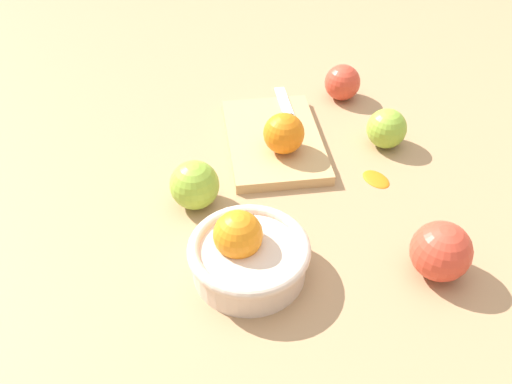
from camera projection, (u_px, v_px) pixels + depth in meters
name	position (u px, v px, depth m)	size (l,w,h in m)	color
ground_plane	(286.00, 174.00, 0.93)	(2.40, 2.40, 0.00)	tan
bowl	(247.00, 254.00, 0.75)	(0.17, 0.17, 0.10)	beige
cutting_board	(275.00, 140.00, 0.98)	(0.25, 0.16, 0.02)	tan
orange_on_board	(284.00, 133.00, 0.92)	(0.07, 0.07, 0.07)	orange
knife	(289.00, 114.00, 1.02)	(0.16, 0.03, 0.01)	silver
apple_front_left	(441.00, 251.00, 0.74)	(0.08, 0.08, 0.08)	#D6422D
apple_front_right	(342.00, 82.00, 1.08)	(0.07, 0.07, 0.07)	#D6422D
apple_front_right_2	(387.00, 129.00, 0.97)	(0.07, 0.07, 0.07)	#8EB738
apple_back_left	(194.00, 185.00, 0.85)	(0.08, 0.08, 0.08)	#8EB738
citrus_peel	(376.00, 178.00, 0.92)	(0.05, 0.04, 0.01)	orange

